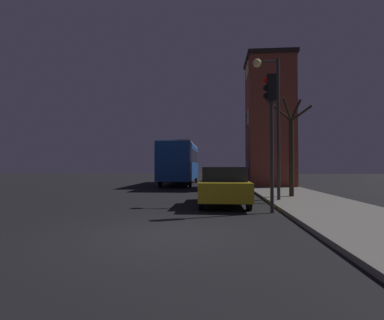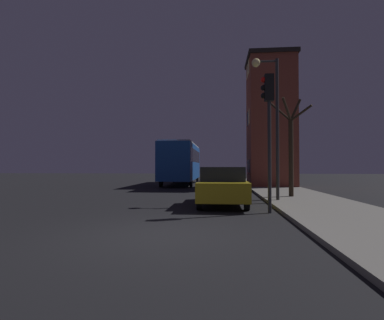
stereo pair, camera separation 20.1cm
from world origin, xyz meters
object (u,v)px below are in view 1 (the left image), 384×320
at_px(streetlamp, 272,107).
at_px(traffic_light, 271,114).
at_px(car_far_lane, 223,175).
at_px(car_near_lane, 224,185).
at_px(car_mid_lane, 224,178).
at_px(bare_tree, 291,146).
at_px(bus, 180,160).

bearing_deg(streetlamp, traffic_light, -100.90).
height_order(streetlamp, car_far_lane, streetlamp).
distance_m(car_near_lane, car_mid_lane, 8.20).
bearing_deg(bare_tree, streetlamp, -127.39).
bearing_deg(bus, streetlamp, -66.50).
bearing_deg(car_near_lane, streetlamp, 26.70).
xyz_separation_m(traffic_light, car_far_lane, (-1.13, 19.96, -2.62)).
xyz_separation_m(streetlamp, bare_tree, (1.20, 1.58, -1.60)).
height_order(bus, car_near_lane, bus).
xyz_separation_m(traffic_light, car_near_lane, (-1.52, 1.93, -2.53)).
bearing_deg(car_mid_lane, streetlamp, -75.44).
height_order(bare_tree, car_mid_lane, bare_tree).
bearing_deg(bare_tree, car_far_lane, 100.68).
relative_size(car_mid_lane, car_far_lane, 0.96).
bearing_deg(traffic_light, car_far_lane, 93.23).
xyz_separation_m(streetlamp, car_near_lane, (-2.10, -1.05, -3.37)).
relative_size(streetlamp, traffic_light, 1.32).
relative_size(bare_tree, car_far_lane, 1.05).
xyz_separation_m(traffic_light, bare_tree, (1.78, 4.56, -0.76)).
relative_size(streetlamp, car_far_lane, 1.33).
distance_m(bare_tree, car_far_lane, 15.78).
relative_size(bare_tree, car_mid_lane, 1.09).
relative_size(traffic_light, car_far_lane, 1.01).
distance_m(bare_tree, car_near_lane, 4.58).
bearing_deg(bus, car_mid_lane, -56.69).
xyz_separation_m(bare_tree, car_far_lane, (-2.90, 15.40, -1.86)).
xyz_separation_m(bare_tree, car_near_lane, (-3.30, -2.63, -1.77)).
xyz_separation_m(car_near_lane, car_far_lane, (0.40, 18.03, -0.08)).
xyz_separation_m(streetlamp, car_mid_lane, (-1.86, 7.14, -3.39)).
relative_size(traffic_light, car_near_lane, 1.05).
bearing_deg(bus, traffic_light, -72.47).
xyz_separation_m(bus, car_mid_lane, (3.69, -5.62, -1.32)).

